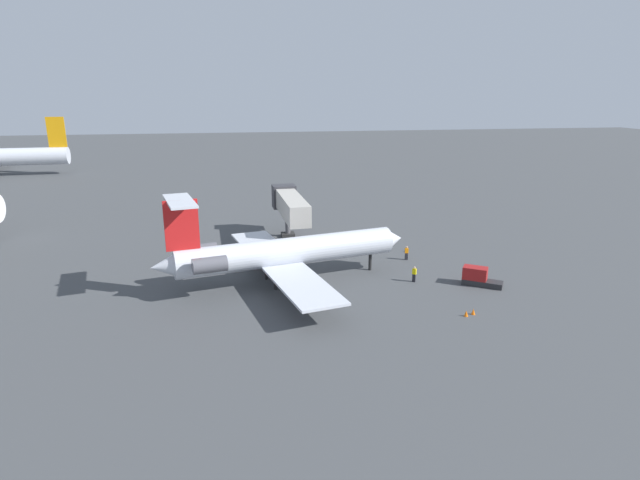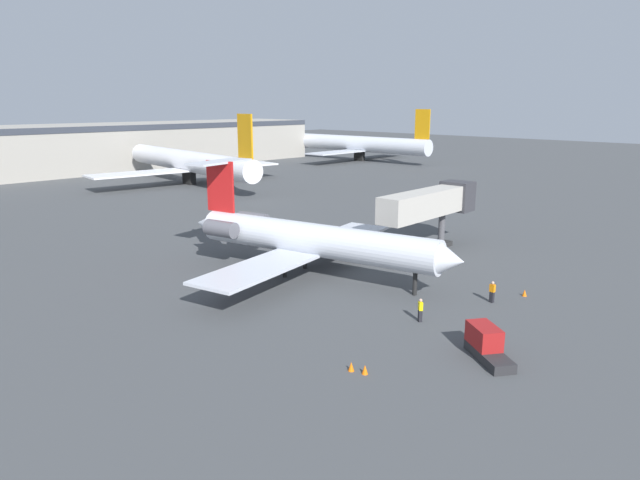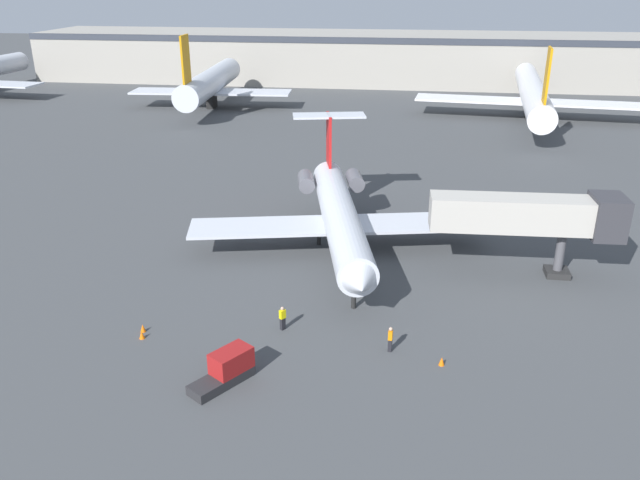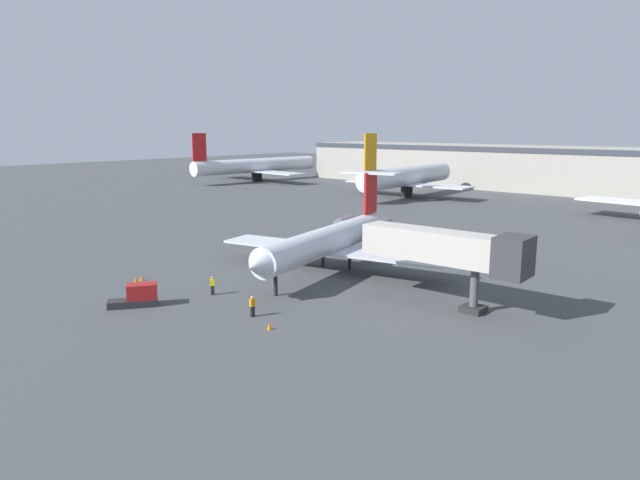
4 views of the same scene
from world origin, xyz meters
TOP-DOWN VIEW (x-y plane):
  - ground_plane at (0.00, 0.00)m, footprint 400.00×400.00m
  - regional_jet at (-1.34, 3.91)m, footprint 25.50×27.24m
  - jet_bridge at (14.25, 1.19)m, footprint 14.49×3.52m
  - ground_crew_marshaller at (3.67, -11.47)m, footprint 0.30×0.42m
  - ground_crew_loader at (-3.50, -9.84)m, footprint 0.45×0.47m
  - baggage_tug_lead at (-5.55, -16.04)m, footprint 3.42×4.09m
  - traffic_cone_near at (-12.61, -11.45)m, footprint 0.36×0.36m
  - traffic_cone_mid at (6.84, -12.62)m, footprint 0.36×0.36m
  - traffic_cone_far at (-12.35, -12.26)m, footprint 0.36×0.36m
  - parked_airliner_centre at (23.41, 61.00)m, footprint 37.37×44.16m
  - parked_airliner_east_mid at (79.49, 67.26)m, footprint 35.48×42.13m

SIDE VIEW (x-z plane):
  - ground_plane at x=0.00m, z-range -0.10..0.00m
  - traffic_cone_near at x=-12.61m, z-range 0.00..0.55m
  - traffic_cone_mid at x=6.84m, z-range 0.00..0.55m
  - traffic_cone_far at x=-12.35m, z-range 0.00..0.55m
  - baggage_tug_lead at x=-5.55m, z-range -0.11..1.79m
  - ground_crew_marshaller at x=3.67m, z-range 0.01..1.70m
  - ground_crew_loader at x=-3.50m, z-range 0.01..1.70m
  - regional_jet at x=-1.34m, z-range -1.45..8.18m
  - parked_airliner_centre at x=23.41m, z-range -2.41..10.86m
  - parked_airliner_east_mid at x=79.49m, z-range -2.41..11.03m
  - jet_bridge at x=14.25m, z-range 1.61..8.25m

